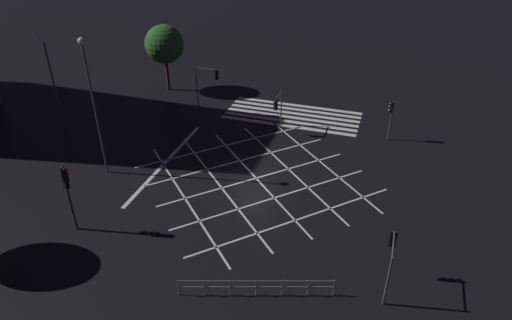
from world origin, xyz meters
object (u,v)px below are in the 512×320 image
object	(u,v)px
traffic_light_se_main	(208,80)
street_tree_near	(164,44)
traffic_light_nw_cross	(391,253)
traffic_light_ne_main	(68,186)
traffic_light_sw_main	(391,113)
traffic_light_ne_cross	(68,191)
street_lamp_east	(91,89)
traffic_light_median_south	(278,105)
street_lamp_west	(48,59)

from	to	relation	value
traffic_light_se_main	street_tree_near	world-z (taller)	street_tree_near
traffic_light_nw_cross	traffic_light_ne_main	bearing A→B (deg)	93.20
traffic_light_sw_main	street_tree_near	size ratio (longest dim) A/B	0.51
traffic_light_nw_cross	traffic_light_ne_cross	bearing A→B (deg)	93.06
traffic_light_ne_main	street_lamp_east	distance (m)	7.38
traffic_light_nw_cross	traffic_light_se_main	xyz separation A→B (m)	(17.43, -17.21, 0.86)
traffic_light_nw_cross	street_lamp_east	bearing A→B (deg)	75.88
traffic_light_median_south	traffic_light_ne_main	world-z (taller)	traffic_light_ne_main
street_lamp_west	street_tree_near	world-z (taller)	street_lamp_west
street_tree_near	traffic_light_se_main	bearing A→B (deg)	148.73
traffic_light_se_main	street_tree_near	distance (m)	7.38
traffic_light_median_south	street_lamp_west	distance (m)	19.18
traffic_light_median_south	traffic_light_ne_cross	world-z (taller)	traffic_light_ne_cross
traffic_light_se_main	traffic_light_sw_main	size ratio (longest dim) A/B	1.27
traffic_light_ne_main	street_lamp_east	bearing A→B (deg)	107.86
traffic_light_se_main	street_lamp_west	size ratio (longest dim) A/B	0.53
traffic_light_median_south	street_lamp_west	xyz separation A→B (m)	(18.02, 5.33, 3.81)
traffic_light_median_south	traffic_light_se_main	world-z (taller)	traffic_light_se_main
traffic_light_se_main	street_lamp_east	world-z (taller)	street_lamp_east
traffic_light_nw_cross	traffic_light_ne_main	size ratio (longest dim) A/B	0.71
traffic_light_ne_cross	traffic_light_sw_main	bearing A→B (deg)	-44.70
street_lamp_west	traffic_light_se_main	bearing A→B (deg)	-147.68
traffic_light_nw_cross	street_tree_near	size ratio (longest dim) A/B	0.48
traffic_light_ne_main	street_lamp_west	xyz separation A→B (m)	(9.75, -11.31, 3.00)
traffic_light_nw_cross	traffic_light_se_main	distance (m)	24.51
street_lamp_east	traffic_light_ne_main	bearing A→B (deg)	107.86
traffic_light_se_main	street_lamp_west	distance (m)	13.32
traffic_light_median_south	traffic_light_nw_cross	xyz separation A→B (m)	(-10.37, 15.61, -0.08)
traffic_light_median_south	street_lamp_east	distance (m)	15.23
traffic_light_median_south	traffic_light_sw_main	size ratio (longest dim) A/B	0.97
traffic_light_sw_main	street_lamp_west	size ratio (longest dim) A/B	0.42
traffic_light_ne_cross	traffic_light_sw_main	xyz separation A→B (m)	(-17.63, -17.82, -0.39)
street_lamp_east	street_tree_near	bearing A→B (deg)	-79.43
traffic_light_se_main	traffic_light_ne_cross	world-z (taller)	traffic_light_se_main
traffic_light_nw_cross	traffic_light_sw_main	bearing A→B (deg)	3.81
traffic_light_median_south	traffic_light_sw_main	world-z (taller)	traffic_light_sw_main
traffic_light_sw_main	traffic_light_se_main	bearing A→B (deg)	-1.37
traffic_light_ne_cross	street_tree_near	size ratio (longest dim) A/B	0.60
traffic_light_nw_cross	traffic_light_ne_main	distance (m)	18.69
traffic_light_ne_cross	traffic_light_sw_main	distance (m)	25.07
traffic_light_ne_cross	street_lamp_west	xyz separation A→B (m)	(9.64, -11.28, 3.37)
traffic_light_sw_main	street_tree_near	bearing A→B (deg)	-10.42
traffic_light_nw_cross	street_lamp_west	distance (m)	30.44
traffic_light_se_main	traffic_light_sw_main	distance (m)	16.33
traffic_light_nw_cross	traffic_light_se_main	size ratio (longest dim) A/B	0.73
traffic_light_ne_main	street_tree_near	bearing A→B (deg)	102.68
traffic_light_se_main	traffic_light_ne_cross	xyz separation A→B (m)	(1.32, 18.21, -0.35)
traffic_light_ne_cross	street_tree_near	world-z (taller)	street_tree_near
street_lamp_west	street_tree_near	xyz separation A→B (m)	(-4.80, -10.68, -1.45)
traffic_light_se_main	traffic_light_ne_main	size ratio (longest dim) A/B	0.96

